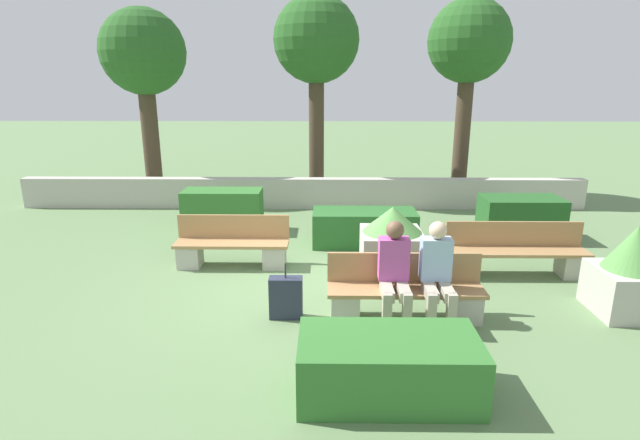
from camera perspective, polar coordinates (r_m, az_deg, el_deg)
name	(u,v)px	position (r m, az deg, el deg)	size (l,w,h in m)	color
ground_plane	(288,287)	(7.57, -3.72, -7.60)	(60.00, 60.00, 0.00)	#607F51
perimeter_wall	(302,193)	(11.99, -2.02, 3.10)	(13.41, 0.30, 0.72)	#B7B2A8
bench_front	(405,295)	(6.60, 9.69, -8.41)	(2.01, 0.48, 0.82)	#A37A4C
bench_left_side	(232,248)	(8.38, -9.98, -3.13)	(1.86, 0.48, 0.82)	#A37A4C
bench_right_side	(516,255)	(8.47, 21.51, -3.76)	(2.17, 0.48, 0.82)	#A37A4C
person_seated_man	(395,269)	(6.30, 8.52, -5.59)	(0.38, 0.63, 1.32)	#B2A893
person_seated_woman	(437,270)	(6.39, 13.25, -5.56)	(0.38, 0.63, 1.31)	#B2A893
hedge_block_near_left	(364,228)	(9.36, 5.06, -0.87)	(1.92, 0.81, 0.64)	#286028
hedge_block_near_right	(520,218)	(10.37, 21.92, 0.19)	(1.49, 0.82, 0.82)	#235623
hedge_block_mid_left	(223,210)	(10.33, -11.03, 1.08)	(1.58, 0.69, 0.85)	#33702D
hedge_block_mid_right	(388,367)	(5.11, 7.83, -16.26)	(1.75, 0.89, 0.61)	#33702D
planter_corner_left	(391,245)	(7.61, 8.17, -2.85)	(0.90, 0.90, 1.18)	#B7B2A8
planter_corner_right	(631,273)	(7.71, 31.96, -5.21)	(0.86, 0.86, 1.20)	#B7B2A8
suitcase	(286,298)	(6.54, -3.91, -8.83)	(0.43, 0.19, 0.75)	#282D42
tree_leftmost	(143,57)	(13.74, -19.54, 17.19)	(2.11, 2.11, 4.70)	#473828
tree_center_left	(316,44)	(12.83, -0.43, 19.46)	(2.10, 2.10, 4.97)	#473828
tree_center_right	(469,46)	(13.59, 16.64, 18.48)	(2.05, 2.05, 4.93)	#473828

